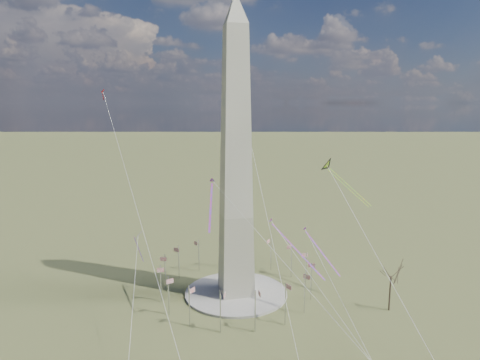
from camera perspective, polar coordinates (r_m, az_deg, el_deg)
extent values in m
plane|color=#565E2F|center=(156.11, -0.53, -14.95)|extent=(2000.00, 2000.00, 0.00)
cylinder|color=#A9A39A|center=(155.94, -0.53, -14.82)|extent=(36.00, 36.00, 0.80)
pyramid|color=beige|center=(144.32, -0.59, 21.98)|extent=(9.90, 9.90, 10.00)
cylinder|color=silver|center=(160.61, 8.76, -11.80)|extent=(0.36, 0.36, 13.00)
cube|color=#AF2217|center=(159.84, 8.64, -9.87)|extent=(2.40, 0.08, 1.50)
cylinder|color=silver|center=(168.59, 6.87, -10.66)|extent=(0.36, 0.36, 13.00)
cube|color=#AF2217|center=(167.69, 6.60, -8.85)|extent=(2.25, 0.99, 1.50)
cylinder|color=silver|center=(174.39, 4.15, -9.89)|extent=(0.36, 0.36, 13.00)
cube|color=#AF2217|center=(173.22, 3.79, -8.17)|extent=(1.75, 1.75, 1.50)
cylinder|color=silver|center=(177.36, 0.97, -9.52)|extent=(0.36, 0.36, 13.00)
cube|color=#AF2217|center=(175.83, 0.55, -7.87)|extent=(0.99, 2.25, 1.50)
cylinder|color=silver|center=(177.21, -2.36, -9.54)|extent=(0.36, 0.36, 13.00)
cube|color=#AF2217|center=(175.27, -2.79, -7.94)|extent=(0.08, 2.40, 1.50)
cylinder|color=silver|center=(173.94, -5.51, -9.97)|extent=(0.36, 0.36, 13.00)
cube|color=#AF2217|center=(171.58, -5.92, -8.39)|extent=(0.99, 2.25, 1.50)
cylinder|color=silver|center=(167.90, -8.16, -10.79)|extent=(0.36, 0.36, 13.00)
cube|color=#AF2217|center=(165.15, -8.50, -9.20)|extent=(1.75, 1.75, 1.50)
cylinder|color=silver|center=(159.75, -9.96, -11.96)|extent=(0.36, 0.36, 13.00)
cube|color=#AF2217|center=(156.70, -10.18, -10.34)|extent=(2.25, 0.99, 1.50)
cylinder|color=silver|center=(150.52, -10.52, -13.41)|extent=(0.36, 0.36, 13.00)
cube|color=#AF2217|center=(147.28, -10.56, -11.72)|extent=(2.40, 0.08, 1.50)
cylinder|color=silver|center=(141.52, -9.51, -14.96)|extent=(0.36, 0.36, 13.00)
cube|color=#AF2217|center=(138.28, -9.33, -13.17)|extent=(2.25, 0.99, 1.50)
cylinder|color=silver|center=(134.31, -6.77, -16.34)|extent=(0.36, 0.36, 13.00)
cube|color=#AF2217|center=(131.29, -6.37, -14.42)|extent=(1.75, 1.75, 1.50)
cylinder|color=silver|center=(130.36, -2.63, -17.14)|extent=(0.36, 0.36, 13.00)
cube|color=#AF2217|center=(127.76, -2.06, -15.08)|extent=(0.99, 2.25, 1.50)
cylinder|color=silver|center=(130.57, 2.03, -17.09)|extent=(0.36, 0.36, 13.00)
cube|color=#AF2217|center=(128.54, 2.62, -14.92)|extent=(0.08, 2.40, 1.50)
cylinder|color=silver|center=(134.89, 6.06, -16.20)|extent=(0.36, 0.36, 13.00)
cube|color=#AF2217|center=(133.42, 6.54, -14.00)|extent=(0.99, 2.25, 1.50)
cylinder|color=silver|center=(142.34, 8.62, -14.78)|extent=(0.36, 0.36, 13.00)
cube|color=#AF2217|center=(141.30, 8.90, -12.64)|extent=(1.75, 1.75, 1.50)
cylinder|color=silver|center=(151.43, 9.47, -13.22)|extent=(0.36, 0.36, 13.00)
cube|color=#AF2217|center=(150.62, 9.53, -11.18)|extent=(2.25, 0.99, 1.50)
cylinder|color=#423128|center=(150.70, 19.35, -14.07)|extent=(0.48, 0.48, 11.71)
cube|color=yellow|center=(168.46, 14.48, -0.87)|extent=(10.88, 14.51, 12.42)
cube|color=yellow|center=(166.46, 14.13, -0.99)|extent=(10.88, 14.51, 12.42)
cube|color=#3D1D82|center=(143.18, -13.43, -7.22)|extent=(2.62, 3.70, 2.78)
cube|color=#F1263F|center=(144.60, -13.36, -8.96)|extent=(2.79, 2.57, 9.62)
cube|color=#F1263F|center=(140.84, 7.65, -9.33)|extent=(12.02, 18.78, 13.63)
cube|color=#F1263F|center=(130.38, -3.93, -3.55)|extent=(4.31, 17.46, 11.11)
cube|color=#F1263F|center=(159.80, 10.90, -9.52)|extent=(6.81, 17.53, 11.54)
cube|color=red|center=(166.93, -17.83, 11.23)|extent=(1.22, 1.51, 1.45)
cube|color=red|center=(166.90, -17.80, 10.69)|extent=(0.45, 1.27, 3.32)
cube|color=white|center=(194.86, -0.62, 14.05)|extent=(1.63, 2.39, 1.83)
cube|color=white|center=(194.73, -0.62, 13.46)|extent=(1.18, 1.38, 4.20)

